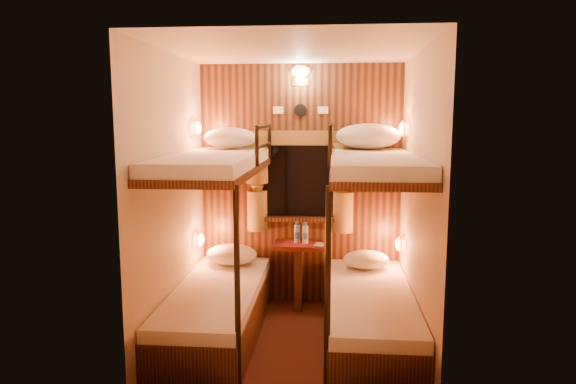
# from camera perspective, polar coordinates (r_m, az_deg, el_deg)

# --- Properties ---
(floor) EXTENTS (2.10, 2.10, 0.00)m
(floor) POSITION_cam_1_polar(r_m,az_deg,el_deg) (4.49, 0.45, -16.44)
(floor) COLOR #37160F
(floor) RESTS_ON ground
(ceiling) EXTENTS (2.10, 2.10, 0.00)m
(ceiling) POSITION_cam_1_polar(r_m,az_deg,el_deg) (4.11, 0.49, 15.56)
(ceiling) COLOR silver
(ceiling) RESTS_ON wall_back
(wall_back) EXTENTS (2.40, 0.00, 2.40)m
(wall_back) POSITION_cam_1_polar(r_m,az_deg,el_deg) (5.17, 1.39, 0.74)
(wall_back) COLOR #C6B293
(wall_back) RESTS_ON floor
(wall_front) EXTENTS (2.40, 0.00, 2.40)m
(wall_front) POSITION_cam_1_polar(r_m,az_deg,el_deg) (3.11, -1.07, -4.33)
(wall_front) COLOR #C6B293
(wall_front) RESTS_ON floor
(wall_left) EXTENTS (0.00, 2.40, 2.40)m
(wall_left) POSITION_cam_1_polar(r_m,az_deg,el_deg) (4.33, -12.84, -0.95)
(wall_left) COLOR #C6B293
(wall_left) RESTS_ON floor
(wall_right) EXTENTS (0.00, 2.40, 2.40)m
(wall_right) POSITION_cam_1_polar(r_m,az_deg,el_deg) (4.18, 14.27, -1.33)
(wall_right) COLOR #C6B293
(wall_right) RESTS_ON floor
(back_panel) EXTENTS (2.00, 0.03, 2.40)m
(back_panel) POSITION_cam_1_polar(r_m,az_deg,el_deg) (5.16, 1.38, 0.72)
(back_panel) COLOR black
(back_panel) RESTS_ON floor
(bunk_left) EXTENTS (0.72, 1.90, 1.82)m
(bunk_left) POSITION_cam_1_polar(r_m,az_deg,el_deg) (4.45, -7.92, -9.06)
(bunk_left) COLOR black
(bunk_left) RESTS_ON floor
(bunk_right) EXTENTS (0.72, 1.90, 1.82)m
(bunk_right) POSITION_cam_1_polar(r_m,az_deg,el_deg) (4.35, 9.18, -9.48)
(bunk_right) COLOR black
(bunk_right) RESTS_ON floor
(window) EXTENTS (1.00, 0.12, 0.79)m
(window) POSITION_cam_1_polar(r_m,az_deg,el_deg) (5.13, 1.35, 0.46)
(window) COLOR black
(window) RESTS_ON back_panel
(curtains) EXTENTS (1.10, 0.22, 1.00)m
(curtains) POSITION_cam_1_polar(r_m,az_deg,el_deg) (5.09, 1.33, 1.33)
(curtains) COLOR olive
(curtains) RESTS_ON back_panel
(back_fixtures) EXTENTS (0.54, 0.09, 0.48)m
(back_fixtures) POSITION_cam_1_polar(r_m,az_deg,el_deg) (5.09, 1.39, 12.41)
(back_fixtures) COLOR black
(back_fixtures) RESTS_ON back_panel
(reading_lamps) EXTENTS (2.00, 0.20, 1.25)m
(reading_lamps) POSITION_cam_1_polar(r_m,az_deg,el_deg) (4.82, 1.13, 0.67)
(reading_lamps) COLOR orange
(reading_lamps) RESTS_ON wall_left
(table) EXTENTS (0.50, 0.34, 0.66)m
(table) POSITION_cam_1_polar(r_m,az_deg,el_deg) (5.14, 1.21, -8.26)
(table) COLOR #4F1D12
(table) RESTS_ON floor
(bottle_left) EXTENTS (0.06, 0.06, 0.22)m
(bottle_left) POSITION_cam_1_polar(r_m,az_deg,el_deg) (5.06, 1.02, -4.68)
(bottle_left) COLOR #99BFE5
(bottle_left) RESTS_ON table
(bottle_right) EXTENTS (0.06, 0.06, 0.21)m
(bottle_right) POSITION_cam_1_polar(r_m,az_deg,el_deg) (5.04, 1.94, -4.76)
(bottle_right) COLOR #99BFE5
(bottle_right) RESTS_ON table
(sachet_a) EXTENTS (0.10, 0.09, 0.01)m
(sachet_a) POSITION_cam_1_polar(r_m,az_deg,el_deg) (5.00, 3.41, -5.93)
(sachet_a) COLOR silver
(sachet_a) RESTS_ON table
(sachet_b) EXTENTS (0.07, 0.06, 0.01)m
(sachet_b) POSITION_cam_1_polar(r_m,az_deg,el_deg) (5.09, 3.49, -5.67)
(sachet_b) COLOR silver
(sachet_b) RESTS_ON table
(pillow_lower_left) EXTENTS (0.50, 0.36, 0.20)m
(pillow_lower_left) POSITION_cam_1_polar(r_m,az_deg,el_deg) (5.07, -6.28, -6.91)
(pillow_lower_left) COLOR white
(pillow_lower_left) RESTS_ON bunk_left
(pillow_lower_right) EXTENTS (0.43, 0.31, 0.17)m
(pillow_lower_right) POSITION_cam_1_polar(r_m,az_deg,el_deg) (4.97, 8.67, -7.42)
(pillow_lower_right) COLOR white
(pillow_lower_right) RESTS_ON bunk_right
(pillow_upper_left) EXTENTS (0.51, 0.36, 0.20)m
(pillow_upper_left) POSITION_cam_1_polar(r_m,az_deg,el_deg) (4.91, -6.46, 5.98)
(pillow_upper_left) COLOR white
(pillow_upper_left) RESTS_ON bunk_left
(pillow_upper_right) EXTENTS (0.60, 0.43, 0.24)m
(pillow_upper_right) POSITION_cam_1_polar(r_m,az_deg,el_deg) (4.86, 8.92, 6.15)
(pillow_upper_right) COLOR white
(pillow_upper_right) RESTS_ON bunk_right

